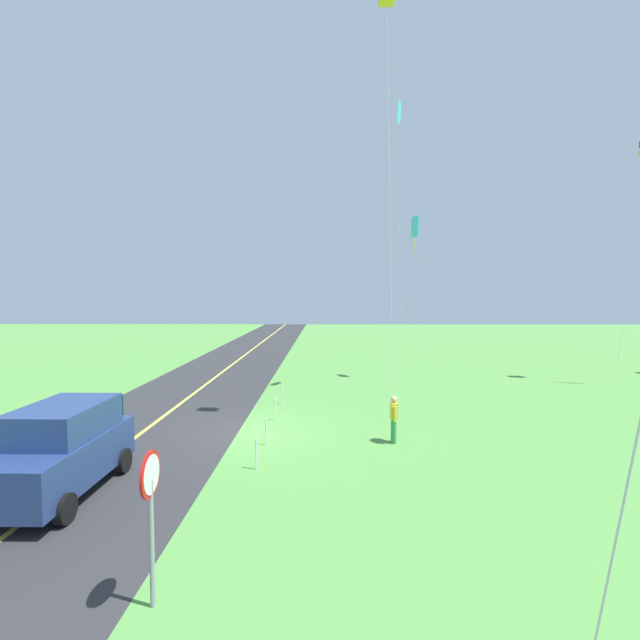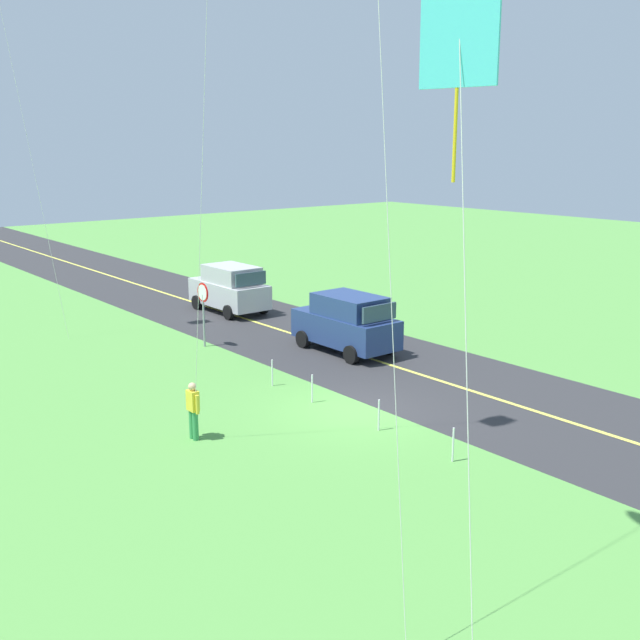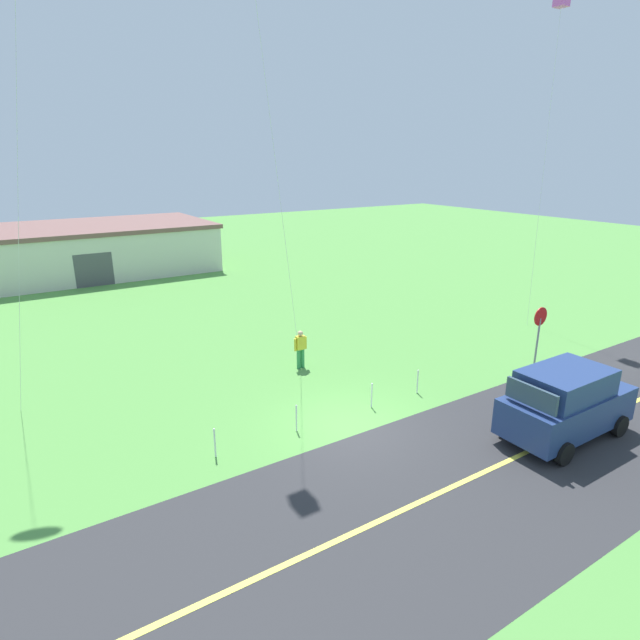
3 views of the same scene
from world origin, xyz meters
name	(u,v)px [view 3 (image 3 of 3)]	position (x,y,z in m)	size (l,w,h in m)	color
ground_plane	(351,428)	(0.00, 0.00, -0.05)	(120.00, 120.00, 0.10)	#549342
asphalt_road	(442,492)	(0.00, -4.00, 0.00)	(120.00, 7.00, 0.00)	#2D2D30
road_centre_stripe	(442,492)	(0.00, -4.00, 0.01)	(120.00, 0.16, 0.00)	#E5E04C
car_suv_foreground	(566,402)	(5.11, -3.97, 1.15)	(4.40, 2.12, 2.24)	navy
stop_sign	(539,325)	(9.20, -0.10, 1.80)	(0.76, 0.08, 2.56)	gray
person_adult_near	(300,348)	(1.09, 5.01, 0.86)	(0.58, 0.22, 1.60)	#338C4C
warehouse_distant	(80,249)	(-3.30, 29.37, 1.75)	(18.36, 10.20, 3.50)	beige
fence_post_0	(215,443)	(-4.30, 0.70, 0.45)	(0.05, 0.05, 0.90)	silver
fence_post_1	(296,418)	(-1.61, 0.70, 0.45)	(0.05, 0.05, 0.90)	silver
fence_post_2	(372,395)	(1.37, 0.70, 0.45)	(0.05, 0.05, 0.90)	silver
fence_post_3	(417,381)	(3.48, 0.70, 0.45)	(0.05, 0.05, 0.90)	silver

